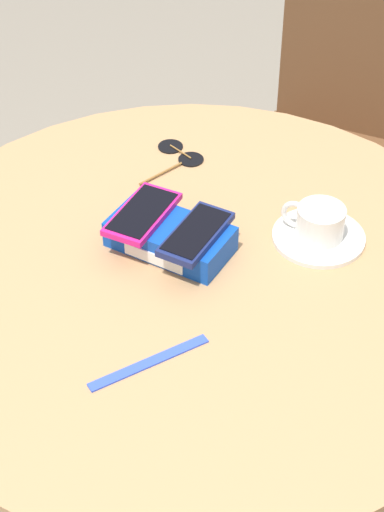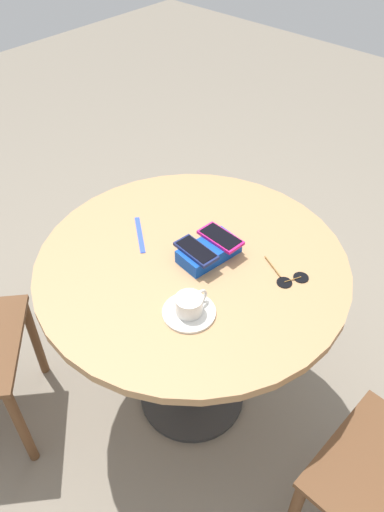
{
  "view_description": "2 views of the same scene",
  "coord_description": "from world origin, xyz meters",
  "px_view_note": "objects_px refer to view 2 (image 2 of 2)",
  "views": [
    {
      "loc": [
        0.39,
        -0.94,
        1.66
      ],
      "look_at": [
        0.0,
        0.0,
        0.79
      ],
      "focal_mm": 60.0,
      "sensor_mm": 36.0,
      "label": 1
    },
    {
      "loc": [
        0.85,
        0.77,
        1.84
      ],
      "look_at": [
        0.0,
        0.0,
        0.79
      ],
      "focal_mm": 35.0,
      "sensor_mm": 36.0,
      "label": 2
    }
  ],
  "objects_px": {
    "phone_box": "(209,251)",
    "saucer": "(189,312)",
    "phone_navy": "(196,251)",
    "coffee_cup": "(190,304)",
    "phone_magenta": "(220,237)",
    "lanyard_strap": "(140,235)",
    "round_table": "(192,288)",
    "sunglasses": "(291,279)"
  },
  "relations": [
    {
      "from": "phone_magenta",
      "to": "round_table",
      "type": "bearing_deg",
      "value": -17.76
    },
    {
      "from": "round_table",
      "to": "phone_magenta",
      "type": "distance_m",
      "value": 0.21
    },
    {
      "from": "phone_magenta",
      "to": "saucer",
      "type": "height_order",
      "value": "phone_magenta"
    },
    {
      "from": "phone_navy",
      "to": "saucer",
      "type": "distance_m",
      "value": 0.21
    },
    {
      "from": "phone_box",
      "to": "sunglasses",
      "type": "bearing_deg",
      "value": 110.16
    },
    {
      "from": "round_table",
      "to": "lanyard_strap",
      "type": "relative_size",
      "value": 5.35
    },
    {
      "from": "phone_magenta",
      "to": "coffee_cup",
      "type": "bearing_deg",
      "value": 22.44
    },
    {
      "from": "phone_box",
      "to": "lanyard_strap",
      "type": "distance_m",
      "value": 0.25
    },
    {
      "from": "coffee_cup",
      "to": "lanyard_strap",
      "type": "bearing_deg",
      "value": -111.62
    },
    {
      "from": "lanyard_strap",
      "to": "coffee_cup",
      "type": "bearing_deg",
      "value": 68.38
    },
    {
      "from": "phone_magenta",
      "to": "phone_navy",
      "type": "bearing_deg",
      "value": -8.75
    },
    {
      "from": "round_table",
      "to": "phone_navy",
      "type": "height_order",
      "value": "phone_navy"
    },
    {
      "from": "phone_magenta",
      "to": "sunglasses",
      "type": "xyz_separation_m",
      "value": [
        -0.04,
        0.24,
        -0.05
      ]
    },
    {
      "from": "phone_magenta",
      "to": "coffee_cup",
      "type": "distance_m",
      "value": 0.28
    },
    {
      "from": "lanyard_strap",
      "to": "phone_box",
      "type": "bearing_deg",
      "value": 106.75
    },
    {
      "from": "coffee_cup",
      "to": "phone_box",
      "type": "bearing_deg",
      "value": -152.04
    },
    {
      "from": "coffee_cup",
      "to": "sunglasses",
      "type": "relative_size",
      "value": 0.68
    },
    {
      "from": "coffee_cup",
      "to": "sunglasses",
      "type": "xyz_separation_m",
      "value": [
        -0.3,
        0.14,
        -0.03
      ]
    },
    {
      "from": "phone_navy",
      "to": "lanyard_strap",
      "type": "relative_size",
      "value": 0.81
    },
    {
      "from": "saucer",
      "to": "phone_navy",
      "type": "bearing_deg",
      "value": -143.55
    },
    {
      "from": "round_table",
      "to": "coffee_cup",
      "type": "bearing_deg",
      "value": 40.56
    },
    {
      "from": "round_table",
      "to": "phone_magenta",
      "type": "bearing_deg",
      "value": 162.24
    },
    {
      "from": "phone_box",
      "to": "phone_magenta",
      "type": "relative_size",
      "value": 1.38
    },
    {
      "from": "coffee_cup",
      "to": "saucer",
      "type": "bearing_deg",
      "value": -5.39
    },
    {
      "from": "phone_magenta",
      "to": "lanyard_strap",
      "type": "bearing_deg",
      "value": -63.49
    },
    {
      "from": "phone_box",
      "to": "phone_navy",
      "type": "relative_size",
      "value": 1.38
    },
    {
      "from": "phone_magenta",
      "to": "lanyard_strap",
      "type": "relative_size",
      "value": 0.8
    },
    {
      "from": "round_table",
      "to": "saucer",
      "type": "bearing_deg",
      "value": 40.04
    },
    {
      "from": "phone_box",
      "to": "saucer",
      "type": "relative_size",
      "value": 1.35
    },
    {
      "from": "round_table",
      "to": "phone_navy",
      "type": "relative_size",
      "value": 6.64
    },
    {
      "from": "saucer",
      "to": "round_table",
      "type": "bearing_deg",
      "value": -139.96
    },
    {
      "from": "phone_box",
      "to": "sunglasses",
      "type": "height_order",
      "value": "phone_box"
    },
    {
      "from": "phone_box",
      "to": "saucer",
      "type": "height_order",
      "value": "phone_box"
    },
    {
      "from": "saucer",
      "to": "sunglasses",
      "type": "bearing_deg",
      "value": 156.12
    },
    {
      "from": "phone_magenta",
      "to": "saucer",
      "type": "relative_size",
      "value": 0.98
    },
    {
      "from": "phone_navy",
      "to": "coffee_cup",
      "type": "relative_size",
      "value": 1.38
    },
    {
      "from": "saucer",
      "to": "lanyard_strap",
      "type": "xyz_separation_m",
      "value": [
        -0.14,
        -0.35,
        -0.0
      ]
    },
    {
      "from": "round_table",
      "to": "sunglasses",
      "type": "height_order",
      "value": "sunglasses"
    },
    {
      "from": "phone_navy",
      "to": "phone_magenta",
      "type": "bearing_deg",
      "value": 171.25
    },
    {
      "from": "sunglasses",
      "to": "phone_navy",
      "type": "bearing_deg",
      "value": -61.67
    },
    {
      "from": "phone_box",
      "to": "phone_magenta",
      "type": "bearing_deg",
      "value": 174.88
    },
    {
      "from": "phone_navy",
      "to": "coffee_cup",
      "type": "distance_m",
      "value": 0.21
    }
  ]
}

